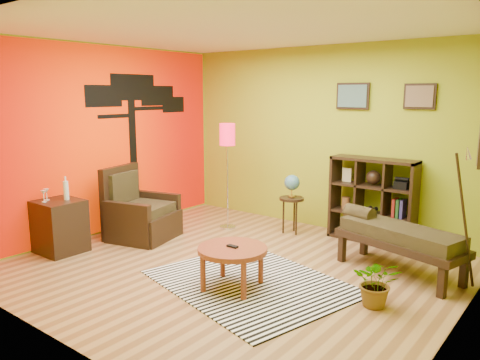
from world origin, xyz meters
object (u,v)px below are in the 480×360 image
Objects in this scene: potted_plant at (377,287)px; bench at (397,236)px; floor_lamp at (227,144)px; globe_table at (292,189)px; armchair at (139,216)px; side_cabinet at (60,226)px; cube_shelf at (373,200)px; coffee_table at (232,253)px.

bench is at bearing 99.76° from potted_plant.
floor_lamp reaches higher than potted_plant.
globe_table reaches higher than bench.
floor_lamp is at bearing 157.22° from potted_plant.
armchair is 1.71m from floor_lamp.
globe_table is 2.59m from potted_plant.
side_cabinet is 0.85× the size of cube_shelf.
bench is 3.16× the size of potted_plant.
side_cabinet reaches higher than globe_table.
side_cabinet is (-2.56, -0.48, -0.04)m from coffee_table.
armchair reaches higher than bench.
floor_lamp is (1.06, 2.23, 0.97)m from side_cabinet.
potted_plant is (0.86, -1.97, -0.40)m from cube_shelf.
cube_shelf reaches higher than armchair.
armchair is 1.12m from side_cabinet.
side_cabinet is at bearing -108.08° from armchair.
coffee_table is at bearing -75.02° from globe_table.
cube_shelf is 2.37× the size of potted_plant.
cube_shelf reaches higher than side_cabinet.
globe_table is at bearing 43.25° from armchair.
side_cabinet is 2.66m from floor_lamp.
cube_shelf is 0.75× the size of bench.
floor_lamp reaches higher than coffee_table.
globe_table is (-0.57, 2.13, 0.28)m from coffee_table.
armchair is at bearing 179.20° from potted_plant.
coffee_table is at bearing -159.56° from potted_plant.
armchair reaches higher than side_cabinet.
floor_lamp reaches higher than armchair.
cube_shelf is 2.19m from potted_plant.
cube_shelf is at bearing 34.72° from armchair.
side_cabinet is at bearing -115.41° from floor_lamp.
coffee_table is 1.48× the size of potted_plant.
globe_table is 1.77× the size of potted_plant.
armchair is 0.65× the size of bench.
bench is at bearing 15.43° from armchair.
floor_lamp is at bearing 58.64° from armchair.
floor_lamp is at bearing 130.64° from coffee_table.
cube_shelf reaches higher than potted_plant.
floor_lamp reaches higher than cube_shelf.
potted_plant is at bearing 14.27° from side_cabinet.
globe_table is at bearing 104.98° from coffee_table.
globe_table is 0.56× the size of bench.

